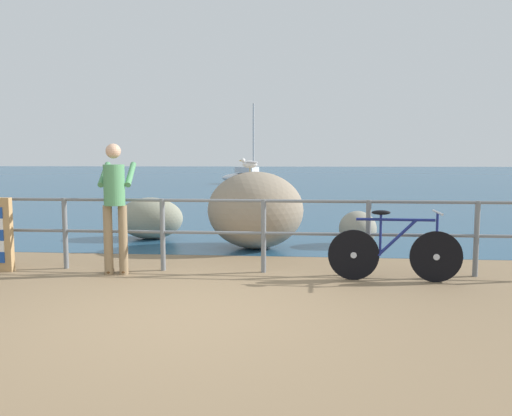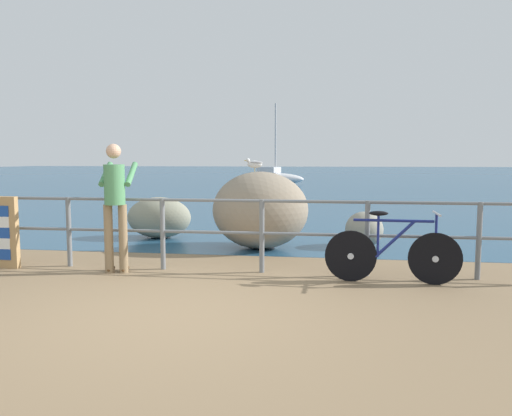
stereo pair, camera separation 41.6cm
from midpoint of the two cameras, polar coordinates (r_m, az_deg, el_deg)
ground_plane at (r=24.92m, az=4.96°, el=1.91°), size 120.00×120.00×0.10m
sea_surface at (r=52.96m, az=6.70°, el=3.94°), size 120.00×90.00×0.01m
promenade_railing at (r=6.99m, az=-3.42°, el=-2.05°), size 10.06×0.07×1.02m
bicycle at (r=6.63m, az=17.13°, el=-4.92°), size 1.70×0.48×0.92m
person_at_railing at (r=7.06m, az=-14.19°, el=0.74°), size 0.52×0.66×1.78m
breakwater_boulder_main at (r=8.74m, az=1.85°, el=-0.25°), size 1.68×1.49×1.35m
breakwater_boulder_left at (r=10.06m, az=-9.87°, el=-1.09°), size 1.29×0.85×0.82m
breakwater_boulder_right at (r=9.16m, az=13.55°, el=-2.40°), size 0.67×0.77×0.64m
seagull at (r=8.71m, az=1.21°, el=5.11°), size 0.34×0.15×0.23m
sailboat at (r=30.74m, az=2.28°, el=3.53°), size 4.48×3.27×4.90m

